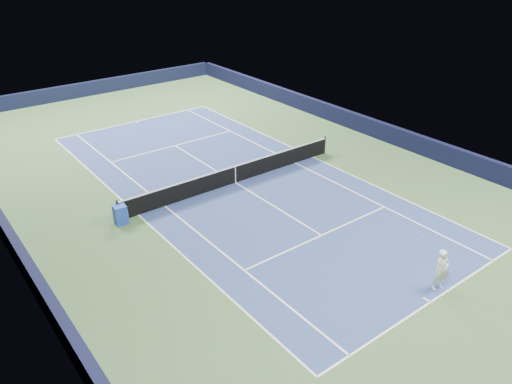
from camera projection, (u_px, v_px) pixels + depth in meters
ground at (235, 183)px, 25.91m from camera, size 40.00×40.00×0.00m
wall_far at (91, 88)px, 39.62m from camera, size 22.00×0.35×1.10m
wall_right at (375, 129)px, 31.48m from camera, size 0.35×40.00×1.10m
wall_left at (13, 244)px, 19.82m from camera, size 0.35×40.00×1.10m
court_surface at (235, 183)px, 25.91m from camera, size 10.97×23.77×0.01m
baseline_far at (136, 121)px, 34.27m from camera, size 10.97×0.08×0.00m
baseline_near at (431, 302)px, 17.53m from camera, size 10.97×0.08×0.00m
sideline_doubles_right at (313, 157)px, 28.86m from camera, size 0.08×23.77×0.00m
sideline_doubles_left at (138, 215)px, 22.95m from camera, size 0.08×23.77×0.00m
sideline_singles_right at (295, 163)px, 28.12m from camera, size 0.08×23.77×0.00m
sideline_singles_left at (165, 206)px, 23.69m from camera, size 0.08×23.77×0.00m
service_line_far at (175, 145)px, 30.41m from camera, size 8.23×0.08×0.00m
service_line_near at (322, 235)px, 21.40m from camera, size 8.23×0.08×0.00m
center_service_line at (235, 183)px, 25.90m from camera, size 0.08×12.80×0.00m
center_mark_far at (137, 122)px, 34.17m from camera, size 0.08×0.30×0.00m
center_mark_near at (427, 300)px, 17.64m from camera, size 0.08×0.30×0.00m
tennis_net at (235, 174)px, 25.67m from camera, size 12.90×0.10×1.07m
sponsor_cube at (121, 215)px, 22.11m from camera, size 0.61×0.53×0.88m
tennis_player at (441, 270)px, 17.85m from camera, size 0.80×1.29×1.72m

